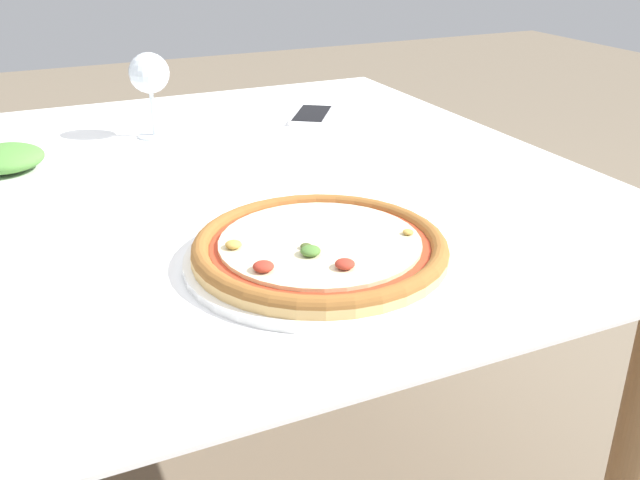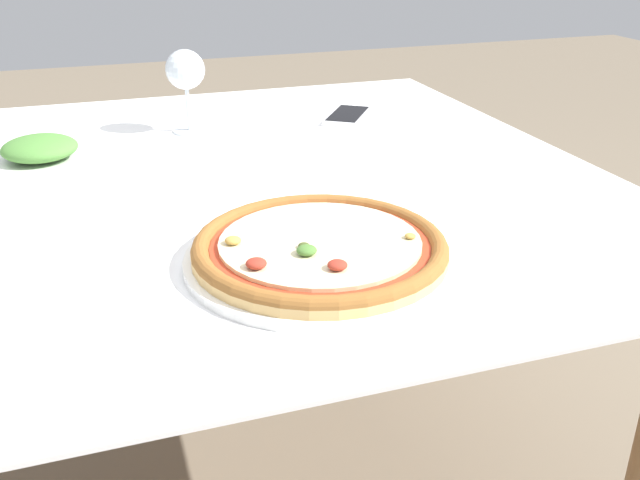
# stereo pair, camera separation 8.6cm
# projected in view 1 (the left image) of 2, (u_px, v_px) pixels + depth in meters

# --- Properties ---
(dining_table) EXTENTS (1.29, 1.19, 0.73)m
(dining_table) POSITION_uv_depth(u_px,v_px,m) (181.00, 230.00, 1.15)
(dining_table) COLOR #997047
(dining_table) RESTS_ON ground_plane
(pizza_plate) EXTENTS (0.33, 0.33, 0.04)m
(pizza_plate) POSITION_uv_depth(u_px,v_px,m) (320.00, 250.00, 0.86)
(pizza_plate) COLOR white
(pizza_plate) RESTS_ON dining_table
(wine_glass_far_left) EXTENTS (0.07, 0.07, 0.16)m
(wine_glass_far_left) POSITION_uv_depth(u_px,v_px,m) (149.00, 76.00, 1.31)
(wine_glass_far_left) COLOR silver
(wine_glass_far_left) RESTS_ON dining_table
(cell_phone) EXTENTS (0.14, 0.16, 0.01)m
(cell_phone) POSITION_uv_depth(u_px,v_px,m) (312.00, 115.00, 1.48)
(cell_phone) COLOR white
(cell_phone) RESTS_ON dining_table
(side_plate) EXTENTS (0.21, 0.21, 0.05)m
(side_plate) POSITION_uv_depth(u_px,v_px,m) (5.00, 164.00, 1.15)
(side_plate) COLOR white
(side_plate) RESTS_ON dining_table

